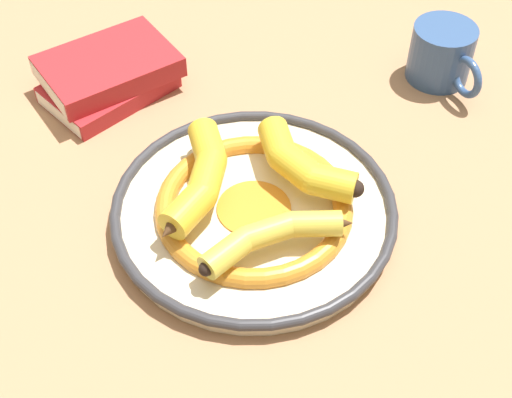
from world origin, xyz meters
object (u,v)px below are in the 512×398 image
(banana_a, at_px, (299,162))
(banana_c, at_px, (200,179))
(coffee_mug, at_px, (442,54))
(book_stack, at_px, (108,76))
(decorative_bowl, at_px, (256,211))
(banana_b, at_px, (273,235))

(banana_a, relative_size, banana_c, 0.98)
(coffee_mug, bearing_deg, book_stack, -110.69)
(decorative_bowl, xyz_separation_m, coffee_mug, (-0.04, -0.39, 0.03))
(banana_a, relative_size, banana_b, 1.03)
(banana_a, bearing_deg, decorative_bowl, -91.11)
(decorative_bowl, height_order, coffee_mug, coffee_mug)
(banana_a, height_order, coffee_mug, coffee_mug)
(banana_b, relative_size, book_stack, 0.80)
(banana_b, distance_m, banana_c, 0.12)
(decorative_bowl, height_order, banana_b, banana_b)
(banana_a, height_order, banana_b, banana_a)
(banana_a, bearing_deg, book_stack, -169.17)
(banana_b, height_order, banana_c, banana_c)
(decorative_bowl, distance_m, banana_c, 0.08)
(banana_a, relative_size, coffee_mug, 1.33)
(decorative_bowl, distance_m, book_stack, 0.33)
(banana_b, relative_size, coffee_mug, 1.29)
(decorative_bowl, bearing_deg, book_stack, -10.56)
(decorative_bowl, bearing_deg, banana_c, 23.93)
(decorative_bowl, relative_size, coffee_mug, 2.64)
(banana_b, bearing_deg, decorative_bowl, -96.80)
(banana_b, xyz_separation_m, book_stack, (0.38, -0.10, -0.02))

